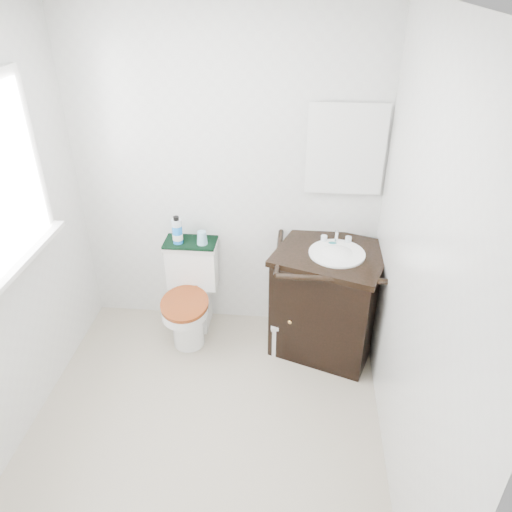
% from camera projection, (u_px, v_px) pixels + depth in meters
% --- Properties ---
extents(floor, '(2.40, 2.40, 0.00)m').
position_uv_depth(floor, '(204.00, 432.00, 3.11)').
color(floor, '#B9AC95').
rests_on(floor, ground).
extents(ceiling, '(2.40, 2.40, 0.00)m').
position_uv_depth(ceiling, '(170.00, 1.00, 1.89)').
color(ceiling, white).
rests_on(ceiling, wall_back).
extents(wall_back, '(2.40, 0.00, 2.40)m').
position_uv_depth(wall_back, '(226.00, 179.00, 3.53)').
color(wall_back, silver).
rests_on(wall_back, ground).
extents(wall_front, '(2.40, 0.00, 2.40)m').
position_uv_depth(wall_front, '(108.00, 485.00, 1.47)').
color(wall_front, silver).
rests_on(wall_front, ground).
extents(wall_right, '(0.00, 2.40, 2.40)m').
position_uv_depth(wall_right, '(415.00, 281.00, 2.41)').
color(wall_right, silver).
rests_on(wall_right, ground).
extents(mirror, '(0.50, 0.02, 0.60)m').
position_uv_depth(mirror, '(346.00, 150.00, 3.31)').
color(mirror, silver).
rests_on(mirror, wall_back).
extents(toilet, '(0.39, 0.63, 0.73)m').
position_uv_depth(toilet, '(191.00, 297.00, 3.80)').
color(toilet, white).
rests_on(toilet, floor).
extents(vanity, '(0.89, 0.83, 0.92)m').
position_uv_depth(vanity, '(328.00, 298.00, 3.60)').
color(vanity, black).
rests_on(vanity, floor).
extents(trash_bin, '(0.22, 0.19, 0.28)m').
position_uv_depth(trash_bin, '(283.00, 335.00, 3.69)').
color(trash_bin, silver).
rests_on(trash_bin, floor).
extents(towel, '(0.38, 0.22, 0.02)m').
position_uv_depth(towel, '(190.00, 242.00, 3.69)').
color(towel, black).
rests_on(towel, toilet).
extents(mouthwash_bottle, '(0.07, 0.07, 0.21)m').
position_uv_depth(mouthwash_bottle, '(177.00, 231.00, 3.62)').
color(mouthwash_bottle, blue).
rests_on(mouthwash_bottle, towel).
extents(cup, '(0.08, 0.08, 0.10)m').
position_uv_depth(cup, '(202.00, 238.00, 3.63)').
color(cup, '#80B6D1').
rests_on(cup, towel).
extents(soap_bar, '(0.07, 0.05, 0.02)m').
position_uv_depth(soap_bar, '(333.00, 243.00, 3.49)').
color(soap_bar, '#16686B').
rests_on(soap_bar, vanity).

